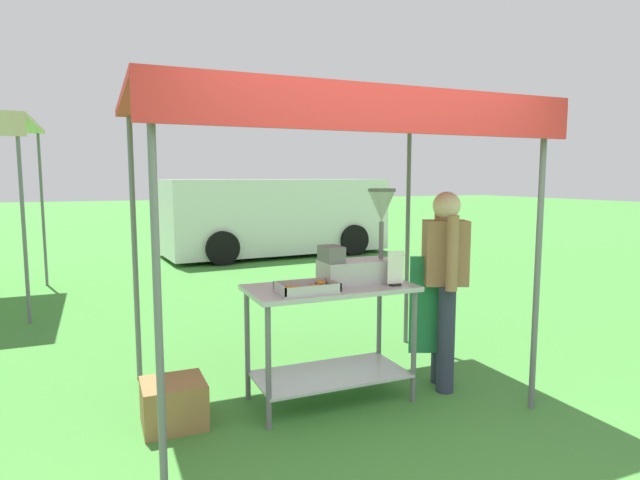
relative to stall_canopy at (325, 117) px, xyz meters
The scene contains 9 objects.
ground_plane 5.06m from the stall_canopy, 90.28° to the left, with size 70.00×70.00×0.00m, color #3D7F33.
stall_canopy is the anchor object (origin of this frame).
donut_cart 1.53m from the stall_canopy, 90.00° to the right, with size 1.26×0.64×0.91m.
donut_tray 1.29m from the stall_canopy, 136.47° to the right, with size 0.42×0.27×0.07m.
donut_fryer 1.07m from the stall_canopy, 16.14° to the right, with size 0.61×0.28×0.73m.
menu_sign 1.27m from the stall_canopy, 32.59° to the right, with size 0.13×0.05×0.27m.
vendor 1.60m from the stall_canopy, 12.44° to the right, with size 0.46×0.52×1.61m.
supply_crate 2.33m from the stall_canopy, behind, with size 0.42×0.40×0.32m.
van_white 8.02m from the stall_canopy, 74.82° to the left, with size 5.01×2.37×1.69m.
Camera 1 is at (-1.58, -2.25, 1.72)m, focal length 29.55 mm.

